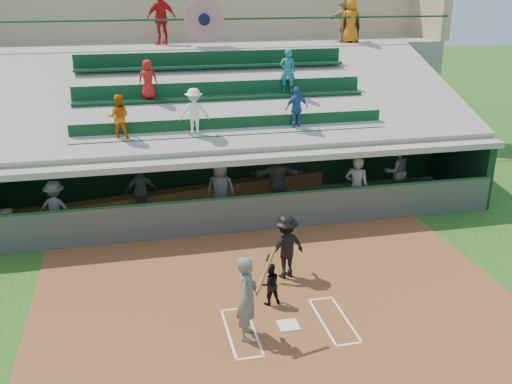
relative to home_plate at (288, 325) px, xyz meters
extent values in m
plane|color=#225016|center=(0.00, 0.00, -0.04)|extent=(100.00, 100.00, 0.00)
cube|color=brown|center=(0.00, 0.50, -0.03)|extent=(11.00, 9.00, 0.02)
cube|color=white|center=(0.00, 0.00, 0.00)|extent=(0.43, 0.43, 0.03)
cube|color=silver|center=(-0.75, 0.00, -0.01)|extent=(0.05, 1.80, 0.01)
cube|color=white|center=(0.75, 0.00, -0.01)|extent=(0.05, 1.80, 0.01)
cube|color=white|center=(-1.30, 0.00, -0.01)|extent=(0.05, 1.80, 0.01)
cube|color=white|center=(1.30, 0.00, -0.01)|extent=(0.05, 1.80, 0.01)
cube|color=white|center=(-1.02, 0.90, -0.01)|extent=(0.60, 0.05, 0.01)
cube|color=white|center=(1.02, 0.90, -0.01)|extent=(0.60, 0.05, 0.01)
cube|color=white|center=(-1.02, -0.90, -0.01)|extent=(0.60, 0.05, 0.01)
cube|color=white|center=(1.02, -0.90, -0.01)|extent=(0.60, 0.05, 0.01)
cube|color=gray|center=(0.00, 6.75, -0.02)|extent=(16.00, 3.50, 0.04)
cube|color=gray|center=(0.00, 13.50, 2.26)|extent=(20.00, 3.00, 4.60)
cube|color=#484D49|center=(0.00, 5.00, 0.52)|extent=(16.00, 0.06, 1.10)
cylinder|color=#144020|center=(0.00, 5.00, 1.09)|extent=(16.00, 0.08, 0.08)
cube|color=black|center=(0.00, 8.50, 1.07)|extent=(16.00, 0.25, 2.20)
cube|color=black|center=(8.00, 6.75, 1.07)|extent=(0.25, 3.50, 2.20)
cube|color=gray|center=(0.00, 6.75, 2.17)|extent=(16.40, 3.90, 0.18)
cube|color=gray|center=(0.00, 10.25, 1.12)|extent=(16.40, 3.50, 2.30)
cube|color=gray|center=(0.00, 11.90, 2.26)|extent=(16.40, 0.30, 4.60)
cube|color=gray|center=(0.00, 8.60, 3.42)|extent=(16.40, 6.51, 2.37)
cube|color=#0B331D|center=(0.00, 6.20, 2.62)|extent=(9.40, 0.42, 0.08)
cube|color=#0C381C|center=(0.00, 6.40, 2.88)|extent=(9.40, 0.06, 0.45)
cube|color=#0C371A|center=(0.00, 8.10, 3.37)|extent=(9.40, 0.42, 0.08)
cube|color=#0D3B22|center=(0.00, 8.30, 3.62)|extent=(9.40, 0.06, 0.45)
cube|color=#0D3B20|center=(0.00, 10.00, 4.12)|extent=(9.40, 0.42, 0.08)
cube|color=#0C351C|center=(0.00, 10.20, 4.38)|extent=(9.40, 0.06, 0.45)
imported|color=#D3610C|center=(-3.28, 6.30, 3.29)|extent=(0.69, 0.57, 1.27)
imported|color=white|center=(-1.13, 6.30, 3.34)|extent=(0.93, 0.60, 1.37)
imported|color=#284CA2|center=(1.96, 6.30, 3.30)|extent=(0.81, 0.47, 1.29)
imported|color=#B31514|center=(-2.33, 8.20, 4.02)|extent=(0.67, 0.51, 1.22)
imported|color=#196C73|center=(2.19, 8.20, 4.12)|extent=(0.59, 0.46, 1.43)
cylinder|color=#123921|center=(0.00, 12.00, 5.56)|extent=(20.00, 0.07, 0.07)
cylinder|color=#A41719|center=(0.00, 11.98, 5.56)|extent=(1.50, 0.06, 1.50)
sphere|color=#0C1133|center=(0.00, 11.95, 5.56)|extent=(0.44, 0.44, 0.44)
cube|color=tan|center=(0.00, 15.00, 6.16)|extent=(20.00, 0.40, 3.20)
imported|color=#545752|center=(-0.93, -0.17, 0.89)|extent=(0.64, 0.77, 1.82)
cylinder|color=olive|center=(-0.58, -0.32, 1.57)|extent=(0.56, 0.54, 0.75)
sphere|color=brown|center=(-0.80, -0.17, 1.22)|extent=(0.10, 0.10, 0.10)
imported|color=black|center=(-0.17, 0.97, 0.48)|extent=(0.52, 0.42, 1.00)
imported|color=black|center=(0.51, 2.14, 0.80)|extent=(1.19, 0.91, 1.63)
cube|color=olive|center=(0.27, 7.96, 0.25)|extent=(16.29, 3.70, 0.50)
imported|color=#5B5D58|center=(-5.22, 5.87, 0.83)|extent=(1.20, 0.88, 1.66)
imported|color=#525550|center=(-2.81, 6.78, 0.83)|extent=(0.99, 0.45, 1.65)
imported|color=#60625D|center=(-0.43, 6.19, 0.92)|extent=(1.04, 0.86, 1.82)
imported|color=#525550|center=(1.52, 6.79, 0.98)|extent=(1.86, 0.75, 1.96)
imported|color=#52544F|center=(3.61, 5.26, 1.00)|extent=(0.87, 0.80, 1.99)
imported|color=#61635D|center=(5.55, 6.57, 0.96)|extent=(1.02, 0.84, 1.90)
cylinder|color=black|center=(6.01, 12.39, 5.04)|extent=(0.63, 0.63, 0.94)
imported|color=red|center=(-1.50, 13.11, 5.58)|extent=(1.28, 0.91, 2.02)
imported|color=#C5610B|center=(5.88, 12.14, 5.42)|extent=(0.92, 0.67, 1.72)
imported|color=tan|center=(5.79, 12.64, 5.46)|extent=(1.75, 1.04, 1.79)
camera|label=1|loc=(-2.96, -10.00, 6.89)|focal=40.00mm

